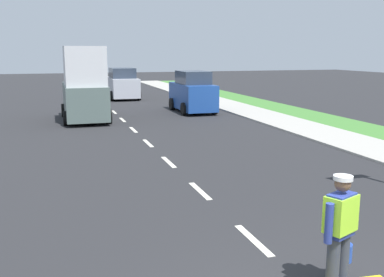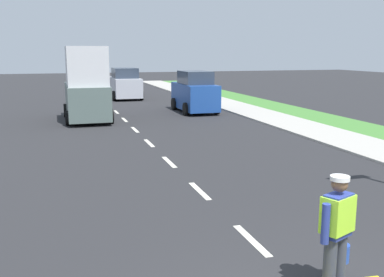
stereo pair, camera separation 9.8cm
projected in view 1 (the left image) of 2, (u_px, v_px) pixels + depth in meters
ground_plane at (113, 112)px, 25.11m from camera, size 96.00×96.00×0.00m
sidewalk_right at (345, 140)px, 16.93m from camera, size 2.40×72.00×0.14m
lane_center_line at (105, 103)px, 29.04m from camera, size 0.14×46.40×0.01m
road_worker at (340, 227)px, 6.14m from camera, size 0.68×0.56×1.67m
delivery_truck at (84, 88)px, 21.46m from camera, size 2.16×4.60×3.54m
car_parked_far at (193, 93)px, 24.77m from camera, size 1.93×3.93×2.26m
car_outgoing_far at (122, 84)px, 31.84m from camera, size 2.09×4.23×2.18m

